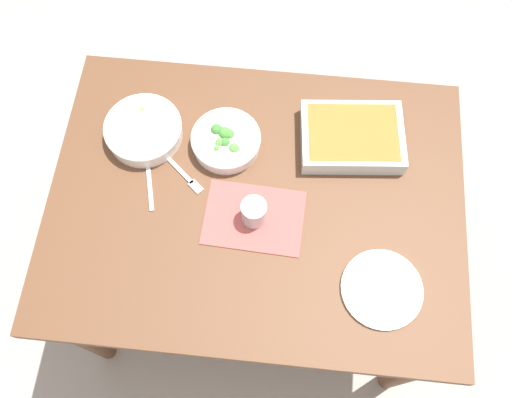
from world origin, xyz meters
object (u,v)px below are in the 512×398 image
object	(u,v)px
drink_cup	(253,213)
stew_bowl	(144,130)
broccoli_bowl	(226,140)
fork_on_table	(184,175)
side_plate	(382,289)
spoon_by_stew	(149,175)
baking_dish	(352,137)

from	to	relation	value
drink_cup	stew_bowl	bearing A→B (deg)	146.54
broccoli_bowl	fork_on_table	xyz separation A→B (m)	(-0.11, -0.11, -0.03)
side_plate	drink_cup	bearing A→B (deg)	154.77
stew_bowl	side_plate	xyz separation A→B (m)	(0.72, -0.40, -0.03)
stew_bowl	spoon_by_stew	size ratio (longest dim) A/B	1.33
baking_dish	drink_cup	xyz separation A→B (m)	(-0.27, -0.27, 0.00)
side_plate	baking_dish	bearing A→B (deg)	102.48
baking_dish	fork_on_table	world-z (taller)	baking_dish
broccoli_bowl	side_plate	size ratio (longest dim) A/B	0.94
side_plate	fork_on_table	world-z (taller)	side_plate
spoon_by_stew	drink_cup	bearing A→B (deg)	-17.75
stew_bowl	side_plate	bearing A→B (deg)	-29.45
broccoli_bowl	baking_dish	size ratio (longest dim) A/B	0.65
spoon_by_stew	fork_on_table	size ratio (longest dim) A/B	1.20
side_plate	fork_on_table	bearing A→B (deg)	153.90
spoon_by_stew	baking_dish	bearing A→B (deg)	16.26
stew_bowl	baking_dish	xyz separation A→B (m)	(0.62, 0.04, 0.00)
fork_on_table	drink_cup	bearing A→B (deg)	-27.53
broccoli_bowl	drink_cup	distance (m)	0.25
stew_bowl	drink_cup	distance (m)	0.42
broccoli_bowl	baking_dish	world-z (taller)	broccoli_bowl
stew_bowl	spoon_by_stew	bearing A→B (deg)	-75.22
drink_cup	side_plate	distance (m)	0.40
drink_cup	broccoli_bowl	bearing A→B (deg)	115.08
baking_dish	drink_cup	world-z (taller)	drink_cup
broccoli_bowl	baking_dish	xyz separation A→B (m)	(0.37, 0.05, 0.00)
baking_dish	spoon_by_stew	size ratio (longest dim) A/B	1.83
side_plate	broccoli_bowl	bearing A→B (deg)	139.86
broccoli_bowl	side_plate	xyz separation A→B (m)	(0.47, -0.40, -0.02)
stew_bowl	broccoli_bowl	xyz separation A→B (m)	(0.25, -0.01, -0.00)
stew_bowl	baking_dish	distance (m)	0.62
stew_bowl	side_plate	world-z (taller)	stew_bowl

